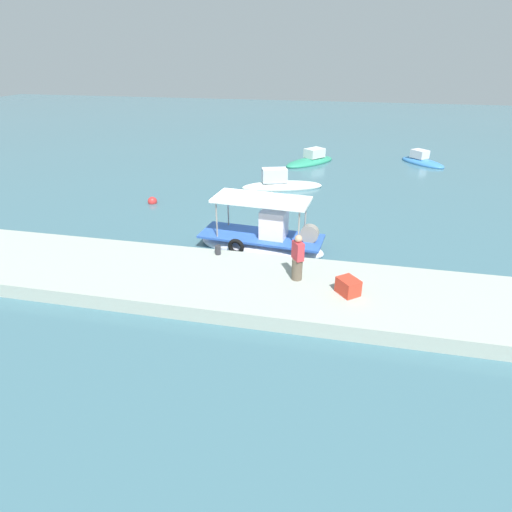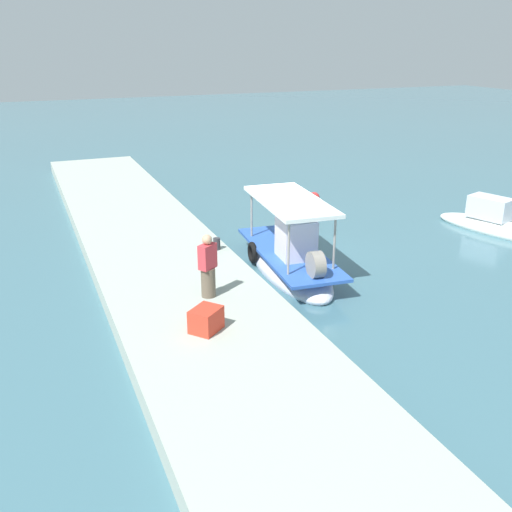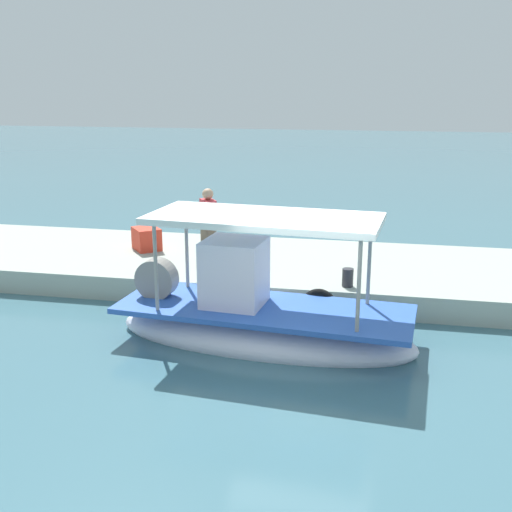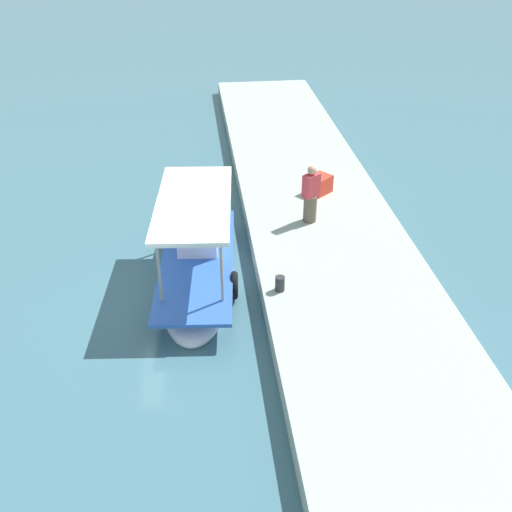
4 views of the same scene
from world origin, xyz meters
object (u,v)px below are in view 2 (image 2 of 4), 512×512
fisherman_near_bollard (208,269)px  cargo_crate (206,320)px  mooring_bollard (217,244)px  moored_boat_far (498,226)px  main_fishing_boat (290,259)px  marker_buoy (314,198)px

fisherman_near_bollard → cargo_crate: size_ratio=2.38×
fisherman_near_bollard → mooring_bollard: bearing=157.8°
cargo_crate → moored_boat_far: size_ratio=0.14×
fisherman_near_bollard → main_fishing_boat: bearing=119.7°
fisherman_near_bollard → mooring_bollard: (-3.47, 1.42, -0.61)m
fisherman_near_bollard → marker_buoy: 12.78m
cargo_crate → moored_boat_far: (-4.50, 13.53, -0.60)m
main_fishing_boat → cargo_crate: bearing=-46.9°
main_fishing_boat → fisherman_near_bollard: bearing=-60.3°
cargo_crate → moored_boat_far: moored_boat_far is taller
main_fishing_boat → marker_buoy: size_ratio=10.70×
mooring_bollard → marker_buoy: size_ratio=0.71×
marker_buoy → moored_boat_far: (6.98, 4.52, 0.13)m
main_fishing_boat → mooring_bollard: main_fishing_boat is taller
main_fishing_boat → fisherman_near_bollard: size_ratio=3.32×
main_fishing_boat → cargo_crate: main_fishing_boat is taller
moored_boat_far → marker_buoy: bearing=-147.1°
cargo_crate → moored_boat_far: bearing=108.4°
mooring_bollard → marker_buoy: (-6.14, 6.92, -0.64)m
marker_buoy → moored_boat_far: bearing=32.9°
main_fishing_boat → mooring_bollard: 2.52m
fisherman_near_bollard → moored_boat_far: bearing=101.5°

